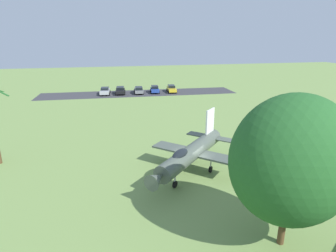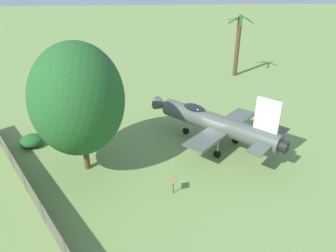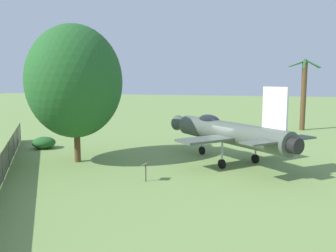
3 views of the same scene
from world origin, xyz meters
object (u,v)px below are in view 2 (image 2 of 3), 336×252
object	(u,v)px
info_plaque	(173,183)
palm_tree	(237,46)
shrub_near_fence	(32,141)
shade_tree	(78,99)
display_jet	(214,122)

from	to	relation	value
info_plaque	palm_tree	bearing A→B (deg)	157.02
info_plaque	shrub_near_fence	bearing A→B (deg)	-120.83
palm_tree	shade_tree	bearing A→B (deg)	-38.13
shrub_near_fence	info_plaque	world-z (taller)	info_plaque
palm_tree	shrub_near_fence	xyz separation A→B (m)	(17.14, -21.27, -3.50)
shade_tree	info_plaque	size ratio (longest dim) A/B	8.10
shade_tree	display_jet	bearing A→B (deg)	106.03
shrub_near_fence	info_plaque	xyz separation A→B (m)	(6.67, 11.18, 0.38)
display_jet	shrub_near_fence	size ratio (longest dim) A/B	5.65
palm_tree	display_jet	bearing A→B (deg)	-19.80
display_jet	info_plaque	world-z (taller)	display_jet
display_jet	shade_tree	size ratio (longest dim) A/B	1.13
shade_tree	palm_tree	xyz separation A→B (m)	(-20.60, 16.17, -1.50)
palm_tree	info_plaque	size ratio (longest dim) A/B	6.86
palm_tree	info_plaque	world-z (taller)	palm_tree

